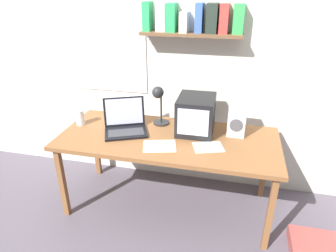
# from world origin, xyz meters

# --- Properties ---
(ground_plane) EXTENTS (12.00, 12.00, 0.00)m
(ground_plane) POSITION_xyz_m (0.00, 0.00, 0.00)
(ground_plane) COLOR #5A525E
(back_wall) EXTENTS (5.60, 0.24, 2.60)m
(back_wall) POSITION_xyz_m (-0.00, 0.51, 1.31)
(back_wall) COLOR beige
(back_wall) RESTS_ON ground_plane
(corner_desk) EXTENTS (1.82, 0.78, 0.71)m
(corner_desk) POSITION_xyz_m (0.00, 0.00, 0.66)
(corner_desk) COLOR brown
(corner_desk) RESTS_ON ground_plane
(crt_monitor) EXTENTS (0.31, 0.37, 0.31)m
(crt_monitor) POSITION_xyz_m (0.21, 0.16, 0.86)
(crt_monitor) COLOR black
(crt_monitor) RESTS_ON corner_desk
(laptop) EXTENTS (0.44, 0.42, 0.27)m
(laptop) POSITION_xyz_m (-0.39, 0.04, 0.78)
(laptop) COLOR black
(laptop) RESTS_ON corner_desk
(desk_lamp) EXTENTS (0.14, 0.18, 0.37)m
(desk_lamp) POSITION_xyz_m (-0.13, 0.20, 0.95)
(desk_lamp) COLOR #232326
(desk_lamp) RESTS_ON corner_desk
(juice_glass) EXTENTS (0.08, 0.08, 0.14)m
(juice_glass) POSITION_xyz_m (-0.82, 0.06, 0.77)
(juice_glass) COLOR white
(juice_glass) RESTS_ON corner_desk
(space_heater) EXTENTS (0.15, 0.15, 0.26)m
(space_heater) POSITION_xyz_m (0.55, 0.17, 0.84)
(space_heater) COLOR silver
(space_heater) RESTS_ON corner_desk
(printed_handout) EXTENTS (0.27, 0.23, 0.00)m
(printed_handout) POSITION_xyz_m (0.35, -0.10, 0.71)
(printed_handout) COLOR silver
(printed_handout) RESTS_ON corner_desk
(loose_paper_near_laptop) EXTENTS (0.29, 0.25, 0.00)m
(loose_paper_near_laptop) POSITION_xyz_m (-0.03, -0.17, 0.71)
(loose_paper_near_laptop) COLOR white
(loose_paper_near_laptop) RESTS_ON corner_desk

